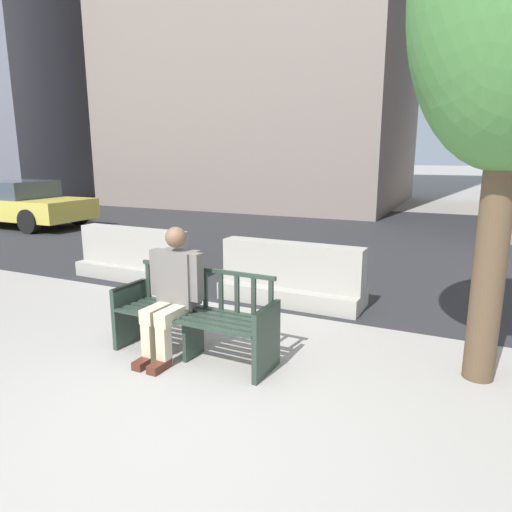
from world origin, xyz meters
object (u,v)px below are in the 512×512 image
at_px(jersey_barrier_centre, 291,278).
at_px(street_bench, 194,319).
at_px(car_taxi_near, 20,204).
at_px(jersey_barrier_left, 134,258).
at_px(seated_person, 173,290).

bearing_deg(jersey_barrier_centre, street_bench, -97.45).
height_order(street_bench, car_taxi_near, car_taxi_near).
bearing_deg(car_taxi_near, jersey_barrier_centre, -18.99).
height_order(jersey_barrier_centre, jersey_barrier_left, same).
bearing_deg(jersey_barrier_left, street_bench, -40.22).
height_order(jersey_barrier_centre, car_taxi_near, car_taxi_near).
bearing_deg(car_taxi_near, seated_person, -30.71).
bearing_deg(car_taxi_near, jersey_barrier_left, -25.29).
xyz_separation_m(street_bench, car_taxi_near, (-9.30, 5.35, 0.26)).
distance_m(jersey_barrier_centre, jersey_barrier_left, 2.83).
distance_m(seated_person, car_taxi_near, 10.58).
height_order(street_bench, seated_person, seated_person).
distance_m(street_bench, jersey_barrier_left, 3.35).
relative_size(street_bench, jersey_barrier_centre, 0.85).
distance_m(jersey_barrier_centre, car_taxi_near, 10.13).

